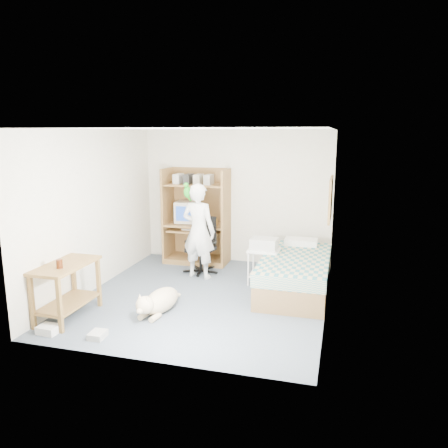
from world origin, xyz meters
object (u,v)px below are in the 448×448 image
(bed, at_px, (295,273))
(side_desk, at_px, (67,282))
(computer_hutch, at_px, (197,220))
(dog, at_px, (159,301))
(person, at_px, (199,231))
(office_chair, at_px, (202,253))
(printer_cart, at_px, (264,261))

(bed, bearing_deg, side_desk, -147.50)
(computer_hutch, distance_m, dog, 2.59)
(bed, relative_size, person, 1.24)
(bed, bearing_deg, computer_hutch, 150.71)
(person, xyz_separation_m, dog, (-0.05, -1.61, -0.64))
(side_desk, xyz_separation_m, office_chair, (1.13, 2.36, -0.14))
(bed, relative_size, printer_cart, 3.41)
(bed, xyz_separation_m, dog, (-1.72, -1.37, -0.12))
(office_chair, height_order, printer_cart, office_chair)
(bed, distance_m, printer_cart, 0.59)
(computer_hutch, bearing_deg, printer_cart, -32.33)
(dog, bearing_deg, printer_cart, 62.24)
(office_chair, bearing_deg, side_desk, -105.36)
(bed, height_order, person, person)
(bed, bearing_deg, printer_cart, 159.88)
(side_desk, relative_size, person, 0.61)
(side_desk, distance_m, dog, 1.25)
(side_desk, bearing_deg, person, 60.26)
(person, height_order, printer_cart, person)
(office_chair, xyz_separation_m, dog, (-0.01, -1.91, -0.18))
(dog, bearing_deg, person, 97.61)
(side_desk, xyz_separation_m, dog, (1.13, 0.45, -0.32))
(bed, bearing_deg, person, 171.88)
(bed, bearing_deg, dog, -141.61)
(side_desk, relative_size, dog, 0.96)
(side_desk, height_order, person, person)
(person, bearing_deg, dog, 98.57)
(computer_hutch, height_order, office_chair, computer_hutch)
(computer_hutch, bearing_deg, dog, -83.69)
(computer_hutch, distance_m, bed, 2.35)
(office_chair, bearing_deg, person, -72.08)
(bed, distance_m, person, 1.77)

